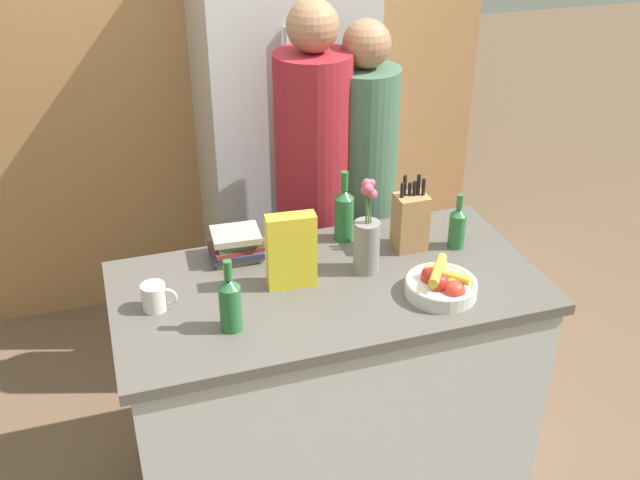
{
  "coord_description": "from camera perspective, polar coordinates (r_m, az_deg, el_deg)",
  "views": [
    {
      "loc": [
        -0.7,
        -2.09,
        2.35
      ],
      "look_at": [
        0.0,
        0.1,
        1.04
      ],
      "focal_mm": 42.0,
      "sensor_mm": 36.0,
      "label": 1
    }
  ],
  "objects": [
    {
      "name": "knife_block",
      "position": [
        2.8,
        6.9,
        1.45
      ],
      "size": [
        0.12,
        0.1,
        0.3
      ],
      "color": "#A87A4C",
      "rests_on": "kitchen_island"
    },
    {
      "name": "book_stack",
      "position": [
        2.76,
        -6.38,
        -0.39
      ],
      "size": [
        0.21,
        0.15,
        0.11
      ],
      "color": "#99844C",
      "rests_on": "kitchen_island"
    },
    {
      "name": "flower_vase",
      "position": [
        2.64,
        3.59,
        0.08
      ],
      "size": [
        0.09,
        0.09,
        0.36
      ],
      "color": "gray",
      "rests_on": "kitchen_island"
    },
    {
      "name": "coffee_mug",
      "position": [
        2.53,
        -12.46,
        -4.26
      ],
      "size": [
        0.12,
        0.08,
        0.09
      ],
      "color": "silver",
      "rests_on": "kitchen_island"
    },
    {
      "name": "bottle_oil",
      "position": [
        2.85,
        10.42,
        1.02
      ],
      "size": [
        0.06,
        0.06,
        0.22
      ],
      "color": "#286633",
      "rests_on": "kitchen_island"
    },
    {
      "name": "refrigerator",
      "position": [
        3.68,
        -2.85,
        7.63
      ],
      "size": [
        0.76,
        0.63,
        1.93
      ],
      "color": "#B7B7BC",
      "rests_on": "ground_plane"
    },
    {
      "name": "kitchen_island",
      "position": [
        2.9,
        0.58,
        -10.84
      ],
      "size": [
        1.5,
        0.76,
        0.92
      ],
      "color": "silver",
      "rests_on": "ground_plane"
    },
    {
      "name": "ground_plane",
      "position": [
        3.22,
        0.54,
        -17.07
      ],
      "size": [
        14.0,
        14.0,
        0.0
      ],
      "primitive_type": "plane",
      "color": "brown"
    },
    {
      "name": "fruit_bowl",
      "position": [
        2.57,
        9.26,
        -3.37
      ],
      "size": [
        0.25,
        0.25,
        0.11
      ],
      "color": "silver",
      "rests_on": "kitchen_island"
    },
    {
      "name": "person_at_sink",
      "position": [
        3.14,
        -0.51,
        4.32
      ],
      "size": [
        0.32,
        0.32,
        1.76
      ],
      "rotation": [
        0.0,
        0.0,
        -0.28
      ],
      "color": "#383842",
      "rests_on": "ground_plane"
    },
    {
      "name": "back_wall_wood",
      "position": [
        3.87,
        -6.84,
        13.84
      ],
      "size": [
        2.7,
        0.12,
        2.6
      ],
      "color": "#AD7A4C",
      "rests_on": "ground_plane"
    },
    {
      "name": "person_in_blue",
      "position": [
        3.23,
        3.24,
        4.06
      ],
      "size": [
        0.29,
        0.29,
        1.66
      ],
      "rotation": [
        0.0,
        0.0,
        -0.16
      ],
      "color": "#383842",
      "rests_on": "ground_plane"
    },
    {
      "name": "bottle_vinegar",
      "position": [
        2.37,
        -6.86,
        -4.74
      ],
      "size": [
        0.07,
        0.07,
        0.25
      ],
      "color": "#286633",
      "rests_on": "kitchen_island"
    },
    {
      "name": "bottle_wine",
      "position": [
        2.84,
        1.84,
        2.07
      ],
      "size": [
        0.07,
        0.07,
        0.28
      ],
      "color": "#286633",
      "rests_on": "kitchen_island"
    },
    {
      "name": "cereal_box",
      "position": [
        2.54,
        -2.2,
        -0.85
      ],
      "size": [
        0.17,
        0.07,
        0.27
      ],
      "color": "yellow",
      "rests_on": "kitchen_island"
    }
  ]
}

